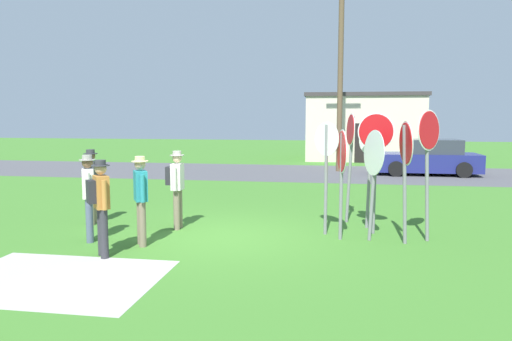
# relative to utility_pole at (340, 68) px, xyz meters

# --- Properties ---
(ground_plane) EXTENTS (80.00, 80.00, 0.00)m
(ground_plane) POSITION_rel_utility_pole_xyz_m (-2.57, -12.58, -4.61)
(ground_plane) COLOR #3D7528
(street_asphalt) EXTENTS (60.00, 6.40, 0.01)m
(street_asphalt) POSITION_rel_utility_pole_xyz_m (-2.57, -0.85, -4.61)
(street_asphalt) COLOR #4C4C51
(street_asphalt) RESTS_ON ground
(concrete_path) EXTENTS (3.20, 2.40, 0.01)m
(concrete_path) POSITION_rel_utility_pole_xyz_m (-4.35, -15.52, -4.61)
(concrete_path) COLOR #ADAAA3
(concrete_path) RESTS_ON ground
(building_background) EXTENTS (6.55, 4.84, 3.75)m
(building_background) POSITION_rel_utility_pole_xyz_m (1.40, 6.56, -2.73)
(building_background) COLOR beige
(building_background) RESTS_ON ground
(utility_pole) EXTENTS (1.80, 0.24, 8.85)m
(utility_pole) POSITION_rel_utility_pole_xyz_m (0.00, 0.00, 0.00)
(utility_pole) COLOR brown
(utility_pole) RESTS_ON ground
(parked_car_on_street) EXTENTS (4.31, 2.04, 1.51)m
(parked_car_on_street) POSITION_rel_utility_pole_xyz_m (3.73, -0.65, -3.92)
(parked_car_on_street) COLOR navy
(parked_car_on_street) RESTS_ON ground
(stop_sign_rear_right) EXTENTS (0.55, 0.66, 2.63)m
(stop_sign_rear_right) POSITION_rel_utility_pole_xyz_m (1.68, -12.15, -2.80)
(stop_sign_rear_right) COLOR slate
(stop_sign_rear_right) RESTS_ON ground
(stop_sign_center_cluster) EXTENTS (0.20, 0.74, 2.56)m
(stop_sign_center_cluster) POSITION_rel_utility_pole_xyz_m (0.20, -10.69, -2.86)
(stop_sign_center_cluster) COLOR slate
(stop_sign_center_cluster) RESTS_ON ground
(stop_sign_rear_left) EXTENTS (0.75, 0.30, 2.57)m
(stop_sign_rear_left) POSITION_rel_utility_pole_xyz_m (0.70, -11.69, -2.84)
(stop_sign_rear_left) COLOR slate
(stop_sign_rear_left) RESTS_ON ground
(stop_sign_far_back) EXTENTS (0.51, 0.51, 2.38)m
(stop_sign_far_back) POSITION_rel_utility_pole_xyz_m (-0.31, -11.95, -2.99)
(stop_sign_far_back) COLOR slate
(stop_sign_far_back) RESTS_ON ground
(stop_sign_tallest) EXTENTS (0.38, 0.86, 2.23)m
(stop_sign_tallest) POSITION_rel_utility_pole_xyz_m (0.63, -12.30, -3.07)
(stop_sign_tallest) COLOR slate
(stop_sign_tallest) RESTS_ON ground
(stop_sign_nearest) EXTENTS (0.19, 0.86, 2.24)m
(stop_sign_nearest) POSITION_rel_utility_pole_xyz_m (-0.01, -12.35, -3.06)
(stop_sign_nearest) COLOR slate
(stop_sign_nearest) RESTS_ON ground
(stop_sign_leaning_right) EXTENTS (0.19, 0.85, 2.41)m
(stop_sign_leaning_right) POSITION_rel_utility_pole_xyz_m (1.21, -12.48, -2.94)
(stop_sign_leaning_right) COLOR slate
(stop_sign_leaning_right) RESTS_ON ground
(stop_sign_leaning_left) EXTENTS (0.48, 0.49, 2.30)m
(stop_sign_leaning_left) POSITION_rel_utility_pole_xyz_m (0.62, -11.18, -3.07)
(stop_sign_leaning_left) COLOR slate
(stop_sign_leaning_left) RESTS_ON ground
(person_on_left) EXTENTS (0.38, 0.50, 1.74)m
(person_on_left) POSITION_rel_utility_pole_xyz_m (-3.81, -13.44, -3.63)
(person_on_left) COLOR #7A6B56
(person_on_left) RESTS_ON ground
(person_in_blue) EXTENTS (0.32, 0.56, 1.74)m
(person_in_blue) POSITION_rel_utility_pole_xyz_m (-5.68, -11.85, -3.63)
(person_in_blue) COLOR #7A6B56
(person_in_blue) RESTS_ON ground
(person_in_teal) EXTENTS (0.47, 0.48, 1.74)m
(person_in_teal) POSITION_rel_utility_pole_xyz_m (-4.21, -14.29, -3.60)
(person_in_teal) COLOR #2D2D33
(person_in_teal) RESTS_ON ground
(person_in_dark_shirt) EXTENTS (0.36, 0.52, 1.74)m
(person_in_dark_shirt) POSITION_rel_utility_pole_xyz_m (-4.96, -13.31, -3.63)
(person_in_dark_shirt) COLOR #4C5670
(person_in_dark_shirt) RESTS_ON ground
(person_near_signs) EXTENTS (0.40, 0.57, 1.74)m
(person_near_signs) POSITION_rel_utility_pole_xyz_m (-3.59, -11.97, -3.60)
(person_near_signs) COLOR #7A6B56
(person_near_signs) RESTS_ON ground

